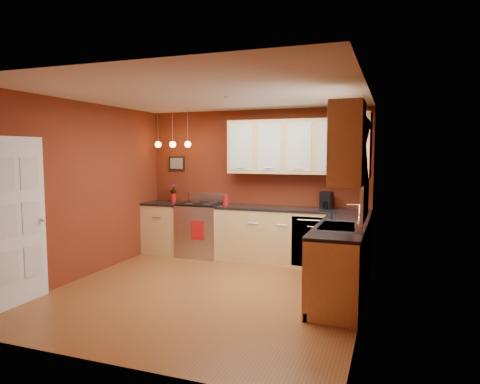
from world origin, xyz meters
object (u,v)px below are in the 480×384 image
(red_canister, at_px, (226,200))
(sink, at_px, (341,228))
(soap_pump, at_px, (359,225))
(gas_range, at_px, (201,229))
(coffee_maker, at_px, (326,201))

(red_canister, bearing_deg, sink, -34.93)
(red_canister, distance_m, soap_pump, 3.06)
(gas_range, relative_size, soap_pump, 6.05)
(soap_pump, bearing_deg, gas_range, 146.46)
(sink, bearing_deg, coffee_maker, 104.61)
(sink, distance_m, coffee_maker, 1.66)
(sink, xyz_separation_m, soap_pump, (0.25, -0.40, 0.12))
(red_canister, bearing_deg, soap_pump, -38.44)
(gas_range, relative_size, red_canister, 6.53)
(soap_pump, bearing_deg, sink, 121.65)
(gas_range, bearing_deg, red_canister, 0.28)
(coffee_maker, distance_m, soap_pump, 2.11)
(coffee_maker, xyz_separation_m, soap_pump, (0.66, -2.00, -0.04))
(coffee_maker, relative_size, soap_pump, 1.51)
(sink, distance_m, soap_pump, 0.49)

